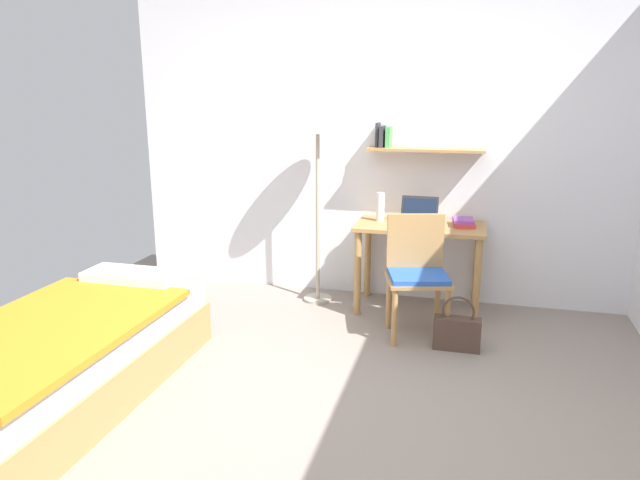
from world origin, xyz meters
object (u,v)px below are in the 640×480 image
Objects in this scene: bed at (63,359)px; laptop at (419,218)px; handbag at (457,332)px; book_stack at (464,222)px; standing_lamp at (318,130)px; water_bottle at (380,207)px; desk at (420,241)px; desk_chair at (417,270)px.

laptop is (1.84, 1.95, 0.53)m from bed.
handbag is at bearing -63.33° from laptop.
standing_lamp is at bearing -178.30° from book_stack.
standing_lamp is 0.80m from water_bottle.
laptop is 1.22× the size of book_stack.
water_bottle is 0.60× the size of handbag.
desk is 0.19m from laptop.
handbag is (2.19, 1.24, -0.11)m from bed.
standing_lamp reaches higher than book_stack.
water_bottle is at bearing 171.94° from laptop.
desk is 4.16× the size of book_stack.
desk_chair is 0.52m from handbag.
water_bottle is at bearing 52.58° from bed.
desk_chair reaches higher than bed.
desk_chair is 2.26× the size of handbag.
water_bottle is (-0.32, 0.04, 0.06)m from laptop.
standing_lamp is at bearing 150.18° from desk_chair.
bed is 2.71m from desk.
book_stack is 0.96m from handbag.
bed is 1.20× the size of standing_lamp.
book_stack is (0.30, 0.54, 0.25)m from desk_chair.
desk is 1.15× the size of desk_chair.
desk_chair is 0.67m from book_stack.
water_bottle reaches higher than bed.
bed is 2.73m from laptop.
book_stack is (0.66, -0.01, -0.09)m from water_bottle.
laptop is 1.27× the size of water_bottle.
desk is at bearing -173.39° from book_stack.
bed is at bearing -150.49° from handbag.
standing_lamp reaches higher than desk.
laptop is (-0.05, 0.50, 0.28)m from desk_chair.
desk is at bearing -8.47° from water_bottle.
handbag is at bearing 29.51° from bed.
book_stack is at bearing 60.69° from desk_chair.
laptop is 0.35m from book_stack.
laptop reaches higher than bed.
desk_chair is 0.58m from laptop.
handbag is at bearing -48.24° from water_bottle.
desk_chair reaches higher than handbag.
book_stack is (1.18, 0.03, -0.70)m from standing_lamp.
handbag is at bearing -30.74° from standing_lamp.
standing_lamp is at bearing -174.91° from water_bottle.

